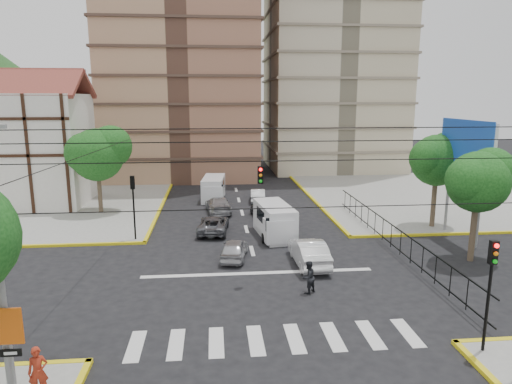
{
  "coord_description": "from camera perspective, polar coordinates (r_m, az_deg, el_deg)",
  "views": [
    {
      "loc": [
        -2.38,
        -22.84,
        9.66
      ],
      "look_at": [
        0.19,
        4.37,
        4.0
      ],
      "focal_mm": 32.0,
      "sensor_mm": 36.0,
      "label": 1
    }
  ],
  "objects": [
    {
      "name": "van_right_lane",
      "position": [
        32.13,
        2.39,
        -3.75
      ],
      "size": [
        2.62,
        5.29,
        2.28
      ],
      "rotation": [
        0.0,
        0.0,
        0.13
      ],
      "color": "silver",
      "rests_on": "ground"
    },
    {
      "name": "car_darkgrey_mid_right",
      "position": [
        37.32,
        0.91,
        -2.24
      ],
      "size": [
        2.09,
        4.1,
        1.34
      ],
      "primitive_type": "imported",
      "rotation": [
        0.0,
        0.0,
        3.27
      ],
      "color": "#272729",
      "rests_on": "ground"
    },
    {
      "name": "district_sign",
      "position": [
        16.67,
        -28.5,
        -15.43
      ],
      "size": [
        0.9,
        0.12,
        3.2
      ],
      "color": "slate",
      "rests_on": "ground"
    },
    {
      "name": "pedestrian_sw_corner",
      "position": [
        17.31,
        -25.59,
        -19.6
      ],
      "size": [
        0.7,
        0.55,
        1.69
      ],
      "primitive_type": "imported",
      "rotation": [
        0.0,
        0.0,
        0.26
      ],
      "color": "#A52D19",
      "rests_on": "sidewalk_sw"
    },
    {
      "name": "ground",
      "position": [
        24.91,
        0.52,
        -11.12
      ],
      "size": [
        160.0,
        160.0,
        0.0
      ],
      "primitive_type": "plane",
      "color": "black",
      "rests_on": "ground"
    },
    {
      "name": "stop_line",
      "position": [
        26.01,
        0.24,
        -10.09
      ],
      "size": [
        13.0,
        0.4,
        0.01
      ],
      "primitive_type": "cube",
      "color": "silver",
      "rests_on": "ground"
    },
    {
      "name": "tudor_building",
      "position": [
        46.16,
        -26.59,
        4.99
      ],
      "size": [
        10.8,
        8.05,
        12.23
      ],
      "color": "silver",
      "rests_on": "ground"
    },
    {
      "name": "car_white_front_right",
      "position": [
        27.21,
        6.61,
        -7.44
      ],
      "size": [
        1.78,
        4.74,
        1.55
      ],
      "primitive_type": "imported",
      "rotation": [
        0.0,
        0.0,
        3.17
      ],
      "color": "white",
      "rests_on": "ground"
    },
    {
      "name": "park_fence",
      "position": [
        31.15,
        16.45,
        -6.86
      ],
      "size": [
        0.1,
        22.5,
        1.66
      ],
      "primitive_type": null,
      "color": "black",
      "rests_on": "ground"
    },
    {
      "name": "crosswalk_stripes",
      "position": [
        19.56,
        2.42,
        -17.9
      ],
      "size": [
        12.0,
        2.4,
        0.01
      ],
      "primitive_type": "cube",
      "color": "silver",
      "rests_on": "ground"
    },
    {
      "name": "tree_park_a",
      "position": [
        29.64,
        26.14,
        1.47
      ],
      "size": [
        4.41,
        3.6,
        6.83
      ],
      "color": "#473828",
      "rests_on": "ground"
    },
    {
      "name": "car_silver_front_left",
      "position": [
        28.06,
        -2.74,
        -7.12
      ],
      "size": [
        2.05,
        3.82,
        1.23
      ],
      "primitive_type": "imported",
      "rotation": [
        0.0,
        0.0,
        2.97
      ],
      "color": "#ADAEB2",
      "rests_on": "ground"
    },
    {
      "name": "tree_tudor",
      "position": [
        40.24,
        -19.12,
        4.72
      ],
      "size": [
        5.39,
        4.4,
        7.43
      ],
      "color": "#473828",
      "rests_on": "ground"
    },
    {
      "name": "van_left_lane",
      "position": [
        43.87,
        -5.32,
        0.35
      ],
      "size": [
        2.36,
        5.02,
        2.19
      ],
      "rotation": [
        0.0,
        0.0,
        -0.1
      ],
      "color": "silver",
      "rests_on": "ground"
    },
    {
      "name": "sidewalk_ne",
      "position": [
        49.27,
        21.73,
        -0.36
      ],
      "size": [
        26.0,
        26.0,
        0.15
      ],
      "primitive_type": "cube",
      "color": "gray",
      "rests_on": "ground"
    },
    {
      "name": "pedestrian_crosswalk",
      "position": [
        23.4,
        6.54,
        -10.53
      ],
      "size": [
        1.03,
        0.99,
        1.68
      ],
      "primitive_type": "imported",
      "rotation": [
        0.0,
        0.0,
        3.77
      ],
      "color": "black",
      "rests_on": "ground"
    },
    {
      "name": "traffic_light_nw",
      "position": [
        31.79,
        -15.1,
        -0.6
      ],
      "size": [
        0.28,
        0.22,
        4.4
      ],
      "color": "black",
      "rests_on": "ground"
    },
    {
      "name": "sidewalk_nw",
      "position": [
        47.3,
        -27.15,
        -1.3
      ],
      "size": [
        26.0,
        26.0,
        0.15
      ],
      "primitive_type": "cube",
      "color": "gray",
      "rests_on": "ground"
    },
    {
      "name": "tree_park_c",
      "position": [
        36.12,
        21.82,
        3.99
      ],
      "size": [
        4.65,
        3.8,
        7.25
      ],
      "color": "#473828",
      "rests_on": "ground"
    },
    {
      "name": "car_grey_mid_left",
      "position": [
        33.46,
        -5.34,
        -4.03
      ],
      "size": [
        2.48,
        4.62,
        1.23
      ],
      "primitive_type": "imported",
      "rotation": [
        0.0,
        0.0,
        3.04
      ],
      "color": "slate",
      "rests_on": "ground"
    },
    {
      "name": "car_silver_rear_left",
      "position": [
        39.12,
        -4.72,
        -1.61
      ],
      "size": [
        2.44,
        4.86,
        1.36
      ],
      "primitive_type": "imported",
      "rotation": [
        0.0,
        0.0,
        3.26
      ],
      "color": "#A6A7AB",
      "rests_on": "ground"
    },
    {
      "name": "billboard",
      "position": [
        33.59,
        24.78,
        4.37
      ],
      "size": [
        0.36,
        6.2,
        8.1
      ],
      "color": "slate",
      "rests_on": "ground"
    },
    {
      "name": "traffic_light_hanging",
      "position": [
        21.27,
        1.11,
        1.52
      ],
      "size": [
        18.0,
        9.12,
        0.92
      ],
      "color": "black",
      "rests_on": "ground"
    },
    {
      "name": "car_white_rear_right",
      "position": [
        43.21,
        0.21,
        -0.38
      ],
      "size": [
        1.59,
        3.82,
        1.23
      ],
      "primitive_type": "imported",
      "rotation": [
        0.0,
        0.0,
        3.06
      ],
      "color": "white",
      "rests_on": "ground"
    },
    {
      "name": "traffic_light_se",
      "position": [
        19.31,
        27.26,
        -9.49
      ],
      "size": [
        0.28,
        0.22,
        4.4
      ],
      "color": "black",
      "rests_on": "ground"
    }
  ]
}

